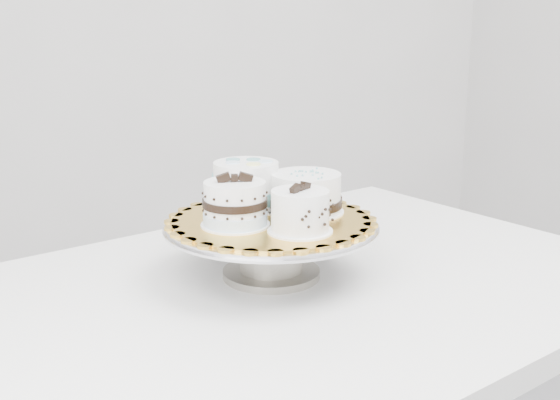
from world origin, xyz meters
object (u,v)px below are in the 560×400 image
table (286,332)px  cake_banded (235,205)px  cake_ribbon (306,194)px  cake_board (271,220)px  cake_stand (271,239)px  cake_swirl (300,212)px  cake_dots (246,185)px

table → cake_banded: bearing=139.8°
cake_ribbon → cake_board: bearing=-158.4°
table → cake_board: size_ratio=4.00×
cake_stand → cake_ribbon: size_ratio=2.47×
cake_stand → cake_ribbon: bearing=6.9°
cake_stand → cake_board: cake_board is taller
cake_board → cake_banded: cake_banded is taller
cake_stand → cake_banded: size_ratio=2.82×
cake_board → cake_swirl: cake_swirl is taller
cake_ribbon → cake_banded: bearing=-159.7°
cake_stand → cake_board: 0.03m
cake_banded → cake_dots: cake_banded is taller
cake_stand → table: bearing=-87.3°
cake_swirl → cake_ribbon: 0.11m
cake_banded → cake_stand: bearing=24.5°
cake_dots → cake_banded: bearing=-143.8°
table → cake_swirl: 0.21m
cake_swirl → cake_dots: size_ratio=0.85×
cake_board → cake_dots: (-0.01, 0.08, 0.04)m
cake_stand → cake_board: (0.00, 0.00, 0.03)m
cake_swirl → cake_ribbon: size_ratio=0.84×
cake_stand → cake_board: size_ratio=1.09×
cake_ribbon → table: bearing=-127.1°
cake_stand → cake_banded: cake_banded is taller
table → cake_board: 0.18m
table → cake_ribbon: (0.07, 0.05, 0.21)m
cake_board → cake_ribbon: size_ratio=2.27×
cake_board → cake_swirl: bearing=-85.8°
cake_swirl → cake_dots: 0.16m
cake_board → table: bearing=-87.3°
cake_dots → cake_ribbon: size_ratio=0.98×
cake_board → cake_swirl: 0.09m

